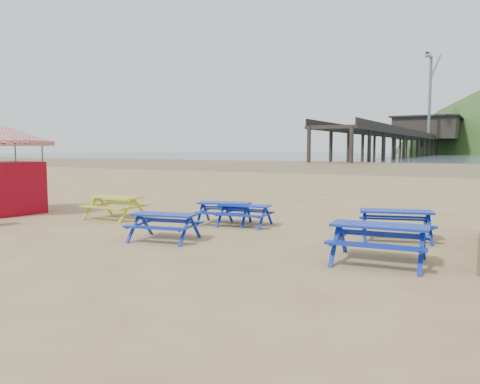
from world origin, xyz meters
The scene contains 11 objects.
ground centered at (0.00, 0.00, 0.00)m, with size 400.00×400.00×0.00m, color tan.
wet_sand centered at (0.00, 55.00, 0.00)m, with size 400.00×400.00×0.00m, color olive.
sea centered at (0.00, 170.00, 0.01)m, with size 400.00×400.00×0.00m, color #42535F.
picnic_table_blue_a centered at (0.34, 1.19, 0.33)m, with size 1.69×1.43×0.65m.
picnic_table_blue_b centered at (-0.38, 1.19, 0.34)m, with size 1.93×1.71×0.68m.
picnic_table_blue_c centered at (4.79, 1.23, 0.38)m, with size 2.14×1.90×0.76m.
picnic_table_blue_d centered at (-0.40, -1.79, 0.35)m, with size 1.88×1.63×0.69m.
picnic_table_blue_f centered at (4.99, -1.57, 0.40)m, with size 2.05×1.70×0.81m.
picnic_table_yellow centered at (-4.18, 0.36, 0.38)m, with size 1.85×1.51×0.76m.
ice_cream_kiosk centered at (-8.52, -0.67, 2.02)m, with size 4.02×4.02×3.21m.
pier centered at (-17.99, 178.23, 5.46)m, with size 24.00×220.00×39.29m.
Camera 1 is at (7.08, -11.25, 2.35)m, focal length 35.00 mm.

